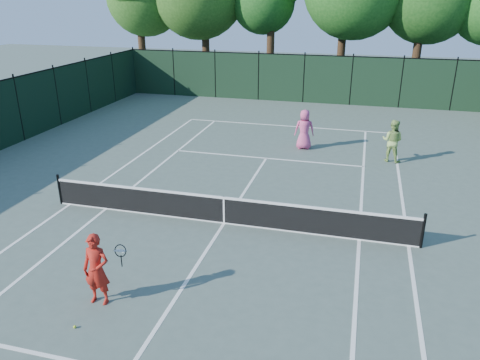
% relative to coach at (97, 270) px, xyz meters
% --- Properties ---
extents(ground, '(90.00, 90.00, 0.00)m').
position_rel_coach_xyz_m(ground, '(1.64, 4.55, -0.87)').
color(ground, '#495950').
rests_on(ground, ground).
extents(sideline_doubles_left, '(0.10, 23.77, 0.01)m').
position_rel_coach_xyz_m(sideline_doubles_left, '(-3.84, 4.55, -0.87)').
color(sideline_doubles_left, white).
rests_on(sideline_doubles_left, ground).
extents(sideline_doubles_right, '(0.10, 23.77, 0.01)m').
position_rel_coach_xyz_m(sideline_doubles_right, '(7.13, 4.55, -0.87)').
color(sideline_doubles_right, white).
rests_on(sideline_doubles_right, ground).
extents(sideline_singles_left, '(0.10, 23.77, 0.01)m').
position_rel_coach_xyz_m(sideline_singles_left, '(-2.47, 4.55, -0.87)').
color(sideline_singles_left, white).
rests_on(sideline_singles_left, ground).
extents(sideline_singles_right, '(0.10, 23.77, 0.01)m').
position_rel_coach_xyz_m(sideline_singles_right, '(5.76, 4.55, -0.87)').
color(sideline_singles_right, white).
rests_on(sideline_singles_right, ground).
extents(baseline_far, '(10.97, 0.10, 0.01)m').
position_rel_coach_xyz_m(baseline_far, '(1.64, 16.44, -0.87)').
color(baseline_far, white).
rests_on(baseline_far, ground).
extents(service_line_far, '(8.23, 0.10, 0.01)m').
position_rel_coach_xyz_m(service_line_far, '(1.64, 10.95, -0.87)').
color(service_line_far, white).
rests_on(service_line_far, ground).
extents(center_service_line, '(0.10, 12.80, 0.01)m').
position_rel_coach_xyz_m(center_service_line, '(1.64, 4.55, -0.87)').
color(center_service_line, white).
rests_on(center_service_line, ground).
extents(tennis_net, '(11.69, 0.09, 1.06)m').
position_rel_coach_xyz_m(tennis_net, '(1.64, 4.55, -0.40)').
color(tennis_net, black).
rests_on(tennis_net, ground).
extents(fence_far, '(24.00, 0.05, 3.00)m').
position_rel_coach_xyz_m(fence_far, '(1.64, 22.55, 0.63)').
color(fence_far, black).
rests_on(fence_far, ground).
extents(coach, '(0.91, 0.64, 1.74)m').
position_rel_coach_xyz_m(coach, '(0.00, 0.00, 0.00)').
color(coach, '#AC1C13').
rests_on(coach, ground).
extents(player_pink, '(0.97, 0.72, 1.82)m').
position_rel_coach_xyz_m(player_pink, '(3.01, 12.74, 0.04)').
color(player_pink, '#CE4980').
rests_on(player_pink, ground).
extents(player_green, '(1.04, 0.92, 1.80)m').
position_rel_coach_xyz_m(player_green, '(6.83, 11.97, 0.03)').
color(player_green, '#8FB55A').
rests_on(player_green, ground).
extents(loose_ball_midcourt, '(0.07, 0.07, 0.07)m').
position_rel_coach_xyz_m(loose_ball_midcourt, '(-0.05, -0.98, -0.84)').
color(loose_ball_midcourt, '#BFDF2D').
rests_on(loose_ball_midcourt, ground).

